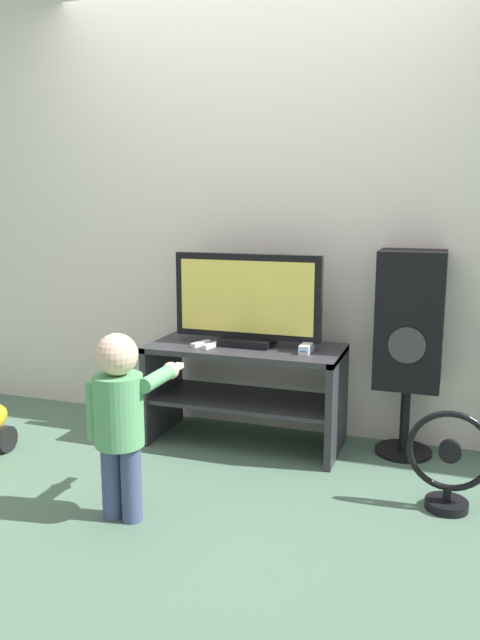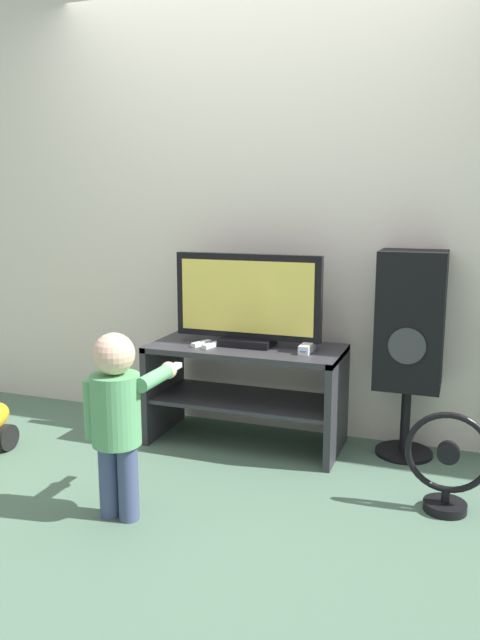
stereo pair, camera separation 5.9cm
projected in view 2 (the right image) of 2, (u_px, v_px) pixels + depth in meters
name	position (u px, v px, depth m)	size (l,w,h in m)	color
ground_plane	(231.00, 459.00, 3.28)	(16.00, 16.00, 0.00)	#4C6B56
wall_back	(265.00, 207.00, 3.56)	(10.00, 0.06, 2.60)	silver
tv_stand	(246.00, 380.00, 3.44)	(1.05, 0.48, 0.56)	#2D2D33
television	(247.00, 301.00, 3.38)	(0.82, 0.20, 0.50)	black
game_console	(307.00, 348.00, 3.26)	(0.05, 0.18, 0.05)	white
remote_primary	(201.00, 343.00, 3.41)	(0.08, 0.13, 0.03)	white
remote_secondary	(211.00, 345.00, 3.37)	(0.07, 0.13, 0.03)	white
child	(118.00, 410.00, 2.59)	(0.31, 0.46, 0.81)	#3F4C72
speaker_tower	(410.00, 325.00, 3.21)	(0.33, 0.30, 1.09)	black
floor_fan	(447.00, 467.00, 2.69)	(0.37, 0.19, 0.45)	black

